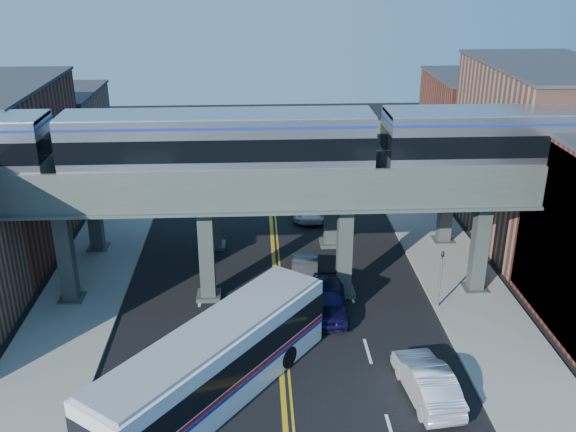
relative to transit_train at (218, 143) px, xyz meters
The scene contains 18 objects.
ground 12.74m from the transit_train, 69.11° to the right, with size 120.00×120.00×0.00m, color black.
sidewalk_west 12.76m from the transit_train, 166.68° to the left, with size 5.00×70.00×0.16m, color gray.
sidewalk_east 17.42m from the transit_train, ahead, with size 5.00×70.00×0.16m, color gray.
building_west_c 26.63m from the transit_train, 126.34° to the left, with size 8.00×10.00×8.00m, color brown.
building_east_b 23.25m from the transit_train, 20.36° to the left, with size 8.00×14.00×12.00m, color brown.
building_east_c 30.49m from the transit_train, 44.26° to the left, with size 8.00×10.00×9.00m, color brown.
mural_panel 18.65m from the transit_train, 12.80° to the right, with size 0.10×9.50×9.50m, color teal.
elevated_viaduct_near 4.26m from the transit_train, ahead, with size 52.00×3.60×7.40m.
elevated_viaduct_far 8.19m from the transit_train, 66.44° to the left, with size 52.00×3.60×7.40m.
transit_train is the anchor object (origin of this frame).
stop_sign 9.76m from the transit_train, 56.15° to the right, with size 0.76×0.09×2.63m.
traffic_signal 14.32m from the transit_train, ahead, with size 0.15×0.18×4.10m.
transit_bus 12.01m from the transit_train, 90.18° to the right, with size 10.67×12.59×3.50m.
car_lane_a 10.63m from the transit_train, 19.18° to the right, with size 2.06×5.13×1.75m, color #100E35.
car_lane_b 10.03m from the transit_train, 14.54° to the left, with size 1.58×4.54×1.49m, color #333235.
car_lane_c 16.53m from the transit_train, 64.21° to the left, with size 2.57×5.58×1.55m, color white.
car_lane_d 19.70m from the transit_train, 73.21° to the left, with size 2.12×5.22×1.52m, color silver.
car_parked_curb 16.15m from the transit_train, 45.32° to the right, with size 1.80×5.17×1.70m, color silver.
Camera 1 is at (-1.02, -25.54, 18.99)m, focal length 40.00 mm.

